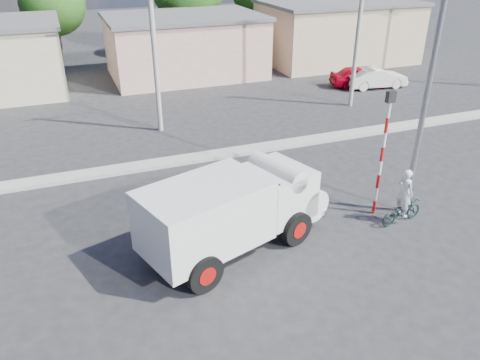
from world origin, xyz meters
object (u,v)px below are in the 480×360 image
object	(u,v)px
traffic_pole	(384,144)
streetlight	(427,71)
car_cream	(376,78)
bicycle	(402,211)
cyclist	(403,201)
car_red	(361,76)
truck	(236,208)

from	to	relation	value
traffic_pole	streetlight	bearing A→B (deg)	-17.73
car_cream	streetlight	world-z (taller)	streetlight
bicycle	cyclist	size ratio (longest dim) A/B	0.99
car_red	traffic_pole	world-z (taller)	traffic_pole
traffic_pole	streetlight	distance (m)	2.56
bicycle	cyclist	world-z (taller)	cyclist
car_cream	bicycle	bearing A→B (deg)	153.93
car_red	traffic_pole	bearing A→B (deg)	162.68
car_cream	traffic_pole	distance (m)	16.14
truck	car_red	bearing A→B (deg)	26.82
car_cream	cyclist	bearing A→B (deg)	153.93
truck	streetlight	distance (m)	7.07
bicycle	car_cream	xyz separation A→B (m)	(8.82, 13.85, 0.21)
cyclist	bicycle	bearing A→B (deg)	-0.00
bicycle	streetlight	size ratio (longest dim) A/B	0.18
car_cream	streetlight	distance (m)	16.33
car_cream	car_red	distance (m)	0.97
traffic_pole	car_cream	bearing A→B (deg)	54.51
bicycle	streetlight	bearing A→B (deg)	-49.45
car_cream	streetlight	xyz separation A→B (m)	(-8.36, -13.34, 4.32)
cyclist	streetlight	xyz separation A→B (m)	(0.46, 0.51, 4.13)
truck	traffic_pole	xyz separation A→B (m)	(5.15, 0.14, 1.23)
cyclist	traffic_pole	bearing A→B (deg)	23.25
car_cream	streetlight	size ratio (longest dim) A/B	0.43
bicycle	car_cream	bearing A→B (deg)	-40.10
truck	traffic_pole	world-z (taller)	traffic_pole
bicycle	truck	bearing A→B (deg)	75.59
car_red	traffic_pole	size ratio (longest dim) A/B	0.89
bicycle	traffic_pole	distance (m)	2.36
cyclist	truck	bearing A→B (deg)	75.59
car_cream	traffic_pole	xyz separation A→B (m)	(-9.30, -13.04, 1.95)
traffic_pole	streetlight	xyz separation A→B (m)	(0.94, -0.30, 2.37)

